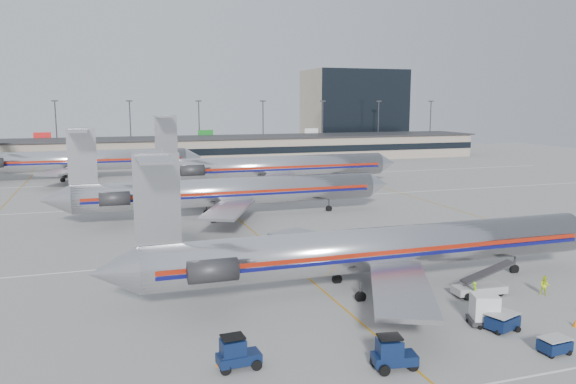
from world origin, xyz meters
name	(u,v)px	position (x,y,z in m)	size (l,w,h in m)	color
ground	(316,285)	(0.00, 0.00, 0.00)	(260.00, 260.00, 0.00)	gray
apron_markings	(280,254)	(0.00, 10.00, 0.01)	(160.00, 0.15, 0.02)	silver
terminal	(172,150)	(0.00, 97.97, 3.16)	(162.00, 17.00, 6.25)	gray
light_mast_row	(165,126)	(0.00, 112.00, 8.58)	(163.60, 0.40, 15.28)	#38383D
distant_building	(353,109)	(62.00, 128.00, 12.50)	(30.00, 20.00, 25.00)	tan
jet_foreground	(371,249)	(3.67, -2.28, 3.29)	(43.38, 25.54, 11.36)	silver
jet_second_row	(224,192)	(-1.49, 28.84, 3.42)	(45.03, 26.51, 11.79)	silver
jet_third_row	(269,167)	(11.00, 51.19, 3.71)	(46.78, 28.78, 12.79)	silver
jet_back_row	(74,160)	(-21.33, 73.37, 3.74)	(47.12, 28.98, 12.88)	silver
tug_left	(236,354)	(-9.44, -12.17, 0.89)	(2.47, 1.35, 1.95)	#0A183A
tug_center	(392,354)	(-1.26, -14.94, 0.90)	(2.61, 1.61, 1.98)	#0A183A
cart_inner	(503,321)	(8.18, -12.35, 0.62)	(2.39, 2.00, 1.16)	#0A183A
cart_outer	(555,345)	(8.82, -16.14, 0.52)	(1.81, 1.31, 0.98)	#0A183A
uld_container	(484,309)	(7.67, -11.16, 1.05)	(2.40, 2.20, 2.08)	#2D2D30
belt_loader	(480,287)	(11.06, -6.25, 0.68)	(4.87, 1.75, 2.55)	#9C9C9C
ramp_worker_near	(475,292)	(9.79, -7.27, 0.76)	(0.56, 0.36, 1.52)	#83D113
ramp_worker_far	(545,286)	(15.78, -7.75, 0.75)	(0.73, 0.57, 1.51)	#CEEE16
cone_right	(576,323)	(13.20, -13.36, 0.26)	(0.39, 0.39, 0.53)	#CE6306
cone_left	(219,361)	(-10.28, -11.50, 0.29)	(0.42, 0.42, 0.57)	#CE6306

